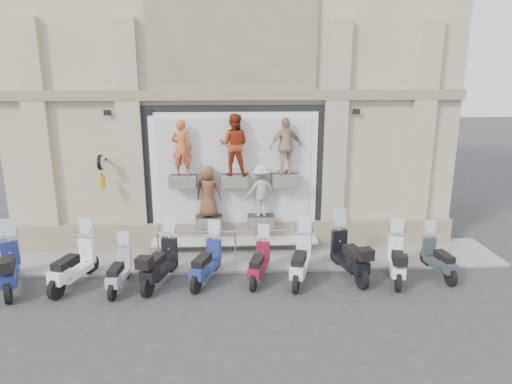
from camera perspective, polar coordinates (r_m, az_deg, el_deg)
ground at (r=12.18m, az=-2.48°, el=-12.14°), size 90.00×90.00×0.00m
sidewalk at (r=14.07m, az=-2.58°, el=-8.11°), size 16.00×2.20×0.08m
building at (r=17.86m, az=-2.96°, el=16.36°), size 14.00×8.60×12.00m
shop_vitrine at (r=13.95m, az=-2.37°, el=2.08°), size 5.60×0.86×4.30m
guard_rail at (r=13.81m, az=-2.60°, el=-6.65°), size 5.06×0.10×0.93m
clock_sign_bracket at (r=14.13m, az=-18.77°, el=2.95°), size 0.10×0.80×1.02m
scooter_a at (r=13.45m, az=-28.62°, el=-7.33°), size 1.31×2.21×1.73m
scooter_b at (r=12.96m, az=-21.95°, el=-7.48°), size 1.18×2.15×1.68m
scooter_c at (r=12.47m, az=-16.83°, el=-8.61°), size 0.60×1.74×1.39m
scooter_d at (r=12.42m, az=-11.97°, el=-7.68°), size 1.18×2.14×1.67m
scooter_e at (r=12.37m, az=-6.28°, el=-7.81°), size 1.16×1.99×1.55m
scooter_f at (r=12.39m, az=0.38°, el=-8.00°), size 0.98×1.82×1.42m
scooter_g at (r=12.39m, az=5.61°, el=-7.57°), size 1.14×2.09×1.63m
scooter_h at (r=12.85m, az=11.60°, el=-6.72°), size 1.07×2.22×1.74m
scooter_i at (r=12.99m, az=17.25°, el=-7.25°), size 1.04×2.01×1.57m
scooter_j at (r=13.66m, az=21.94°, el=-6.91°), size 0.70×1.80×1.43m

